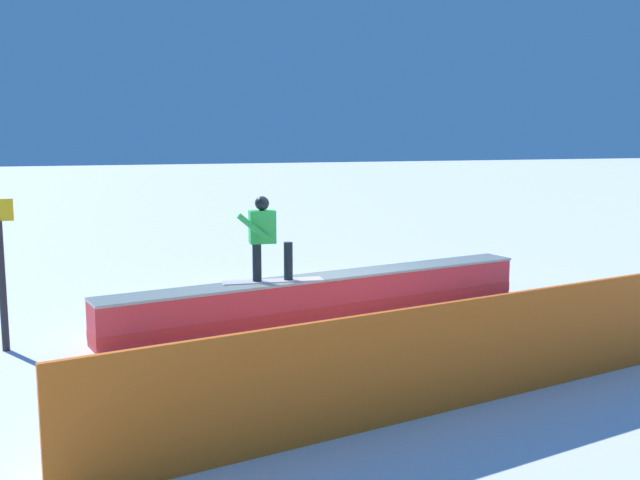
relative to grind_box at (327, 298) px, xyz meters
The scene contains 5 objects.
ground_plane 0.31m from the grind_box, ahead, with size 120.00×120.00×0.00m, color white.
grind_box is the anchor object (origin of this frame).
snowboarder 1.55m from the grind_box, 10.20° to the left, with size 1.60×0.43×1.34m.
safety_fence 4.29m from the grind_box, 90.00° to the left, with size 8.49×0.06×1.21m, color orange.
trail_marker 4.92m from the grind_box, ahead, with size 0.40×0.10×2.11m.
Camera 1 is at (3.76, 11.06, 2.99)m, focal length 40.94 mm.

